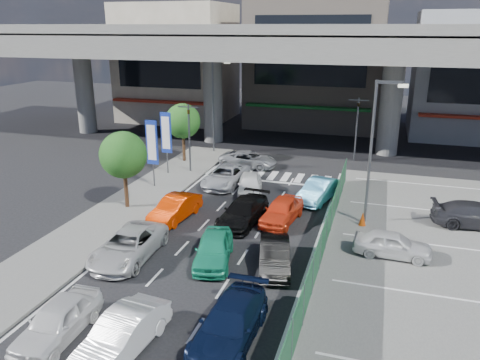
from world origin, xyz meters
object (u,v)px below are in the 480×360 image
(traffic_light_right, at_px, (358,113))
(minivan_navy_back, at_px, (230,324))
(signboard_far, at_px, (166,135))
(parked_sedan_white, at_px, (392,244))
(taxi_teal_mid, at_px, (214,249))
(traffic_cone, at_px, (362,219))
(sedan_white_front_mid, at_px, (250,185))
(tree_near, at_px, (123,155))
(crossing_wagon_silver, at_px, (248,159))
(signboard_near, at_px, (152,144))
(street_lamp_right, at_px, (375,141))
(tree_far, at_px, (183,121))
(hatch_white_back_mid, at_px, (122,335))
(sedan_white_mid_left, at_px, (129,245))
(sedan_black_mid, at_px, (243,212))
(hatch_black_mid_right, at_px, (275,256))
(taxi_orange_left, at_px, (175,208))
(wagon_silver_front_left, at_px, (226,176))
(van_white_back_left, at_px, (58,321))
(parked_sedan_dgrey, at_px, (476,215))
(street_lamp_left, at_px, (215,98))
(taxi_orange_right, at_px, (282,210))
(traffic_light_left, at_px, (189,121))
(kei_truck_front_right, at_px, (318,191))

(traffic_light_right, height_order, minivan_navy_back, traffic_light_right)
(signboard_far, height_order, parked_sedan_white, signboard_far)
(taxi_teal_mid, relative_size, traffic_cone, 5.22)
(traffic_cone, bearing_deg, sedan_white_front_mid, 156.82)
(tree_near, height_order, crossing_wagon_silver, tree_near)
(signboard_near, height_order, tree_near, tree_near)
(street_lamp_right, distance_m, tree_far, 17.27)
(hatch_white_back_mid, relative_size, sedan_white_mid_left, 0.84)
(crossing_wagon_silver, xyz_separation_m, parked_sedan_white, (10.85, -12.50, 0.06))
(tree_near, relative_size, sedan_black_mid, 1.03)
(hatch_black_mid_right, distance_m, taxi_orange_left, 7.83)
(minivan_navy_back, relative_size, parked_sedan_white, 1.28)
(street_lamp_right, xyz_separation_m, tree_near, (-14.17, -2.00, -1.38))
(street_lamp_right, xyz_separation_m, sedan_white_mid_left, (-10.76, -7.73, -4.08))
(signboard_near, relative_size, wagon_silver_front_left, 0.98)
(hatch_white_back_mid, height_order, taxi_teal_mid, same)
(signboard_near, xyz_separation_m, sedan_white_mid_left, (3.62, -9.72, -2.37))
(van_white_back_left, height_order, wagon_silver_front_left, van_white_back_left)
(hatch_white_back_mid, relative_size, hatch_black_mid_right, 1.08)
(signboard_near, xyz_separation_m, sedan_black_mid, (7.62, -4.03, -2.39))
(parked_sedan_dgrey, bearing_deg, hatch_white_back_mid, 133.33)
(tree_far, height_order, parked_sedan_white, tree_far)
(parked_sedan_white, bearing_deg, street_lamp_left, 45.06)
(taxi_orange_right, bearing_deg, sedan_black_mid, -151.03)
(sedan_black_mid, bearing_deg, traffic_light_left, 135.25)
(tree_near, height_order, tree_far, same)
(traffic_light_right, bearing_deg, sedan_white_front_mid, -120.28)
(sedan_white_mid_left, relative_size, taxi_teal_mid, 1.23)
(traffic_light_right, bearing_deg, signboard_far, -148.57)
(tree_far, xyz_separation_m, hatch_white_back_mid, (7.47, -22.31, -2.70))
(taxi_orange_left, relative_size, parked_sedan_dgrey, 0.88)
(tree_near, bearing_deg, taxi_teal_mid, -33.21)
(tree_near, bearing_deg, tree_far, 94.36)
(sedan_white_mid_left, bearing_deg, signboard_near, 108.30)
(van_white_back_left, xyz_separation_m, sedan_white_mid_left, (-0.64, 6.05, 0.01))
(traffic_light_left, height_order, traffic_light_right, same)
(hatch_white_back_mid, xyz_separation_m, parked_sedan_white, (8.80, 9.95, -0.00))
(signboard_near, distance_m, sedan_black_mid, 8.95)
(van_white_back_left, bearing_deg, hatch_white_back_mid, -2.36)
(traffic_light_right, xyz_separation_m, taxi_teal_mid, (-5.07, -19.86, -3.25))
(minivan_navy_back, height_order, kei_truck_front_right, kei_truck_front_right)
(street_lamp_right, relative_size, taxi_teal_mid, 1.98)
(wagon_silver_front_left, relative_size, sedan_white_front_mid, 1.24)
(hatch_white_back_mid, distance_m, sedan_black_mid, 11.79)
(traffic_light_right, bearing_deg, street_lamp_right, -82.66)
(sedan_white_mid_left, xyz_separation_m, kei_truck_front_right, (7.55, 10.48, 0.00))
(minivan_navy_back, distance_m, sedan_black_mid, 10.41)
(street_lamp_right, relative_size, street_lamp_left, 1.00)
(traffic_light_right, xyz_separation_m, street_lamp_left, (-11.83, -1.00, 0.83))
(taxi_orange_right, bearing_deg, sedan_white_front_mid, 134.89)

